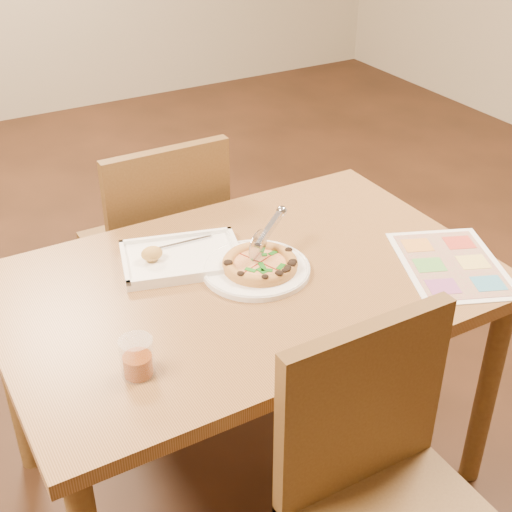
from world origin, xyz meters
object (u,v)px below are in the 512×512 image
dining_table (247,305)px  chair_far (161,231)px  chair_near (384,473)px  glass_tumbler (137,360)px  appetizer_tray (180,259)px  menu (451,264)px  pizza (260,264)px  plate (256,269)px  pizza_cutter (266,234)px

dining_table → chair_far: size_ratio=2.77×
chair_near → glass_tumbler: (-0.39, 0.39, 0.19)m
dining_table → chair_far: (-0.00, 0.60, -0.07)m
appetizer_tray → glass_tumbler: bearing=-125.7°
chair_near → menu: size_ratio=1.27×
chair_far → pizza: 0.62m
chair_near → menu: bearing=36.6°
plate → appetizer_tray: size_ratio=0.78×
plate → pizza_cutter: 0.10m
chair_far → appetizer_tray: (-0.12, -0.44, 0.17)m
appetizer_tray → glass_tumbler: size_ratio=3.98×
pizza → glass_tumbler: 0.49m
pizza_cutter → menu: (0.43, -0.26, -0.09)m
dining_table → pizza_cutter: pizza_cutter is taller
chair_near → pizza: chair_near is taller
pizza → glass_tumbler: bearing=-152.7°
plate → pizza: size_ratio=1.43×
glass_tumbler → pizza_cutter: bearing=28.7°
chair_far → plate: size_ratio=1.62×
chair_far → chair_near: bearing=90.0°
pizza → menu: (0.47, -0.23, -0.02)m
appetizer_tray → chair_near: bearing=-81.0°
pizza_cutter → plate: bearing=-177.8°
appetizer_tray → menu: bearing=-30.6°
pizza_cutter → glass_tumbler: (-0.47, -0.26, -0.05)m
plate → glass_tumbler: bearing=-151.6°
dining_table → glass_tumbler: glass_tumbler is taller
dining_table → glass_tumbler: 0.46m
chair_near → menu: chair_near is taller
pizza_cutter → appetizer_tray: bearing=121.4°
pizza → pizza_cutter: 0.08m
dining_table → glass_tumbler: size_ratio=14.00×
chair_near → glass_tumbler: 0.58m
dining_table → menu: size_ratio=3.51×
chair_near → pizza: size_ratio=2.31×
chair_near → glass_tumbler: bearing=135.3°
chair_far → appetizer_tray: size_ratio=1.27×
plate → pizza_cutter: size_ratio=1.86×
chair_far → glass_tumbler: chair_far is taller
chair_near → appetizer_tray: bearing=99.0°
menu → plate: bearing=154.1°
plate → pizza: (0.01, -0.01, 0.02)m
menu → pizza_cutter: bearing=148.9°
dining_table → menu: menu is taller
chair_near → chair_far: same height
chair_near → pizza_cutter: (0.08, 0.65, 0.24)m
dining_table → pizza_cutter: (0.08, 0.04, 0.17)m
chair_far → menu: size_ratio=1.27×
dining_table → appetizer_tray: (-0.12, 0.16, 0.10)m
glass_tumbler → menu: bearing=-0.2°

